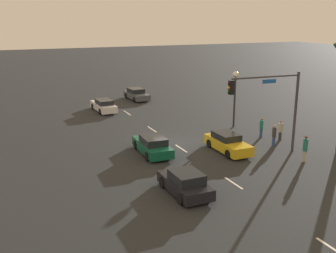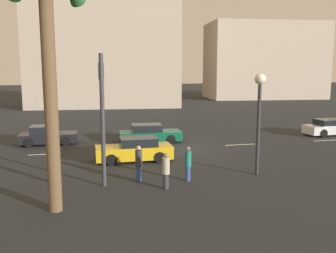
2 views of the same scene
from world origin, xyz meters
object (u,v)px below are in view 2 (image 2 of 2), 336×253
car_1 (135,150)px  pedestrian_0 (139,162)px  pedestrian_2 (166,170)px  building_0 (264,61)px  car_0 (332,127)px  car_2 (48,136)px  pedestrian_3 (188,163)px  car_3 (149,134)px  palm_tree_0 (46,34)px  building_1 (104,30)px  traffic_signal (102,93)px  streetlamp (259,103)px  pedestrian_1 (57,163)px

car_1 → pedestrian_0: bearing=84.6°
pedestrian_0 → pedestrian_2: size_ratio=1.05×
pedestrian_2 → building_0: (-29.53, -47.87, 5.94)m
car_0 → pedestrian_0: size_ratio=2.72×
car_2 → pedestrian_0: bearing=116.1°
car_2 → car_0: bearing=176.7°
pedestrian_3 → car_3: bearing=-89.5°
car_0 → pedestrian_3: pedestrian_3 is taller
palm_tree_0 → car_2: bearing=-84.2°
car_1 → building_1: (-0.50, -34.33, 10.22)m
car_0 → car_1: (16.90, 4.94, 0.03)m
palm_tree_0 → building_0: size_ratio=0.46×
car_0 → pedestrian_2: size_ratio=2.85×
car_0 → car_1: 17.61m
car_3 → traffic_signal: size_ratio=0.76×
car_0 → car_1: bearing=16.3°
car_2 → building_1: size_ratio=0.18×
streetlamp → palm_tree_0: palm_tree_0 is taller
car_1 → palm_tree_0: (4.06, 7.03, 5.92)m
pedestrian_2 → building_1: building_1 is taller
car_1 → pedestrian_1: (4.16, 3.66, 0.37)m
traffic_signal → pedestrian_1: (2.21, 1.24, -3.13)m
pedestrian_1 → traffic_signal: bearing=-150.6°
car_2 → streetlamp: bearing=136.5°
pedestrian_2 → palm_tree_0: 7.54m
pedestrian_3 → palm_tree_0: size_ratio=0.18×
car_3 → pedestrian_1: size_ratio=2.42×
building_1 → pedestrian_3: bearing=97.5°
car_0 → palm_tree_0: (20.97, 11.97, 5.95)m
streetlamp → pedestrian_3: streetlamp is taller
palm_tree_0 → car_1: bearing=-120.0°
palm_tree_0 → streetlamp: bearing=-164.1°
streetlamp → building_0: size_ratio=0.25×
car_1 → palm_tree_0: size_ratio=0.47×
pedestrian_1 → palm_tree_0: (-0.09, 3.37, 5.55)m
pedestrian_0 → car_3: bearing=-103.3°
pedestrian_0 → pedestrian_2: (-1.00, 1.45, -0.05)m
car_3 → building_1: building_1 is taller
pedestrian_3 → pedestrian_0: bearing=-12.6°
car_1 → building_0: building_0 is taller
pedestrian_0 → palm_tree_0: 7.38m
palm_tree_0 → building_0: bearing=-124.7°
pedestrian_2 → streetlamp: bearing=-166.5°
traffic_signal → pedestrian_2: 5.16m
pedestrian_0 → building_1: (-0.88, -38.34, 9.95)m
building_1 → building_0: bearing=-159.4°
car_2 → building_1: 30.47m
streetlamp → pedestrian_0: streetlamp is taller
car_1 → traffic_signal: traffic_signal is taller
car_3 → traffic_signal: traffic_signal is taller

